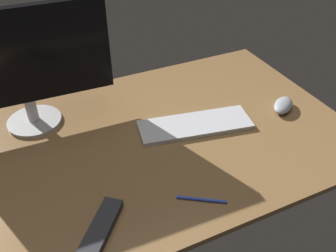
{
  "coord_description": "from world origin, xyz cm",
  "views": [
    {
      "loc": [
        -31.4,
        -87.43,
        79.32
      ],
      "look_at": [
        7.86,
        -3.67,
        8.0
      ],
      "focal_mm": 39.24,
      "sensor_mm": 36.0,
      "label": 1
    }
  ],
  "objects_px": {
    "monitor": "(19,63)",
    "tv_remote": "(101,229)",
    "computer_mouse": "(283,105)",
    "pen": "(202,200)",
    "keyboard": "(195,125)"
  },
  "relations": [
    {
      "from": "monitor",
      "to": "tv_remote",
      "type": "height_order",
      "value": "monitor"
    },
    {
      "from": "computer_mouse",
      "to": "pen",
      "type": "bearing_deg",
      "value": 172.2
    },
    {
      "from": "computer_mouse",
      "to": "pen",
      "type": "relative_size",
      "value": 0.84
    },
    {
      "from": "monitor",
      "to": "tv_remote",
      "type": "bearing_deg",
      "value": -79.89
    },
    {
      "from": "keyboard",
      "to": "tv_remote",
      "type": "height_order",
      "value": "tv_remote"
    },
    {
      "from": "tv_remote",
      "to": "pen",
      "type": "distance_m",
      "value": 0.28
    },
    {
      "from": "pen",
      "to": "tv_remote",
      "type": "bearing_deg",
      "value": -150.97
    },
    {
      "from": "computer_mouse",
      "to": "tv_remote",
      "type": "xyz_separation_m",
      "value": [
        -0.76,
        -0.24,
        -0.01
      ]
    },
    {
      "from": "computer_mouse",
      "to": "keyboard",
      "type": "bearing_deg",
      "value": 136.94
    },
    {
      "from": "monitor",
      "to": "keyboard",
      "type": "bearing_deg",
      "value": -25.53
    },
    {
      "from": "tv_remote",
      "to": "monitor",
      "type": "bearing_deg",
      "value": 47.97
    },
    {
      "from": "monitor",
      "to": "computer_mouse",
      "type": "bearing_deg",
      "value": -17.87
    },
    {
      "from": "keyboard",
      "to": "pen",
      "type": "bearing_deg",
      "value": -104.69
    },
    {
      "from": "keyboard",
      "to": "tv_remote",
      "type": "xyz_separation_m",
      "value": [
        -0.42,
        -0.28,
        0.0
      ]
    },
    {
      "from": "monitor",
      "to": "computer_mouse",
      "type": "relative_size",
      "value": 5.03
    }
  ]
}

